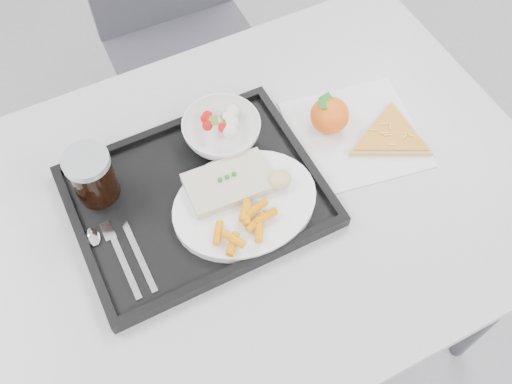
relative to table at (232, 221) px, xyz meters
name	(u,v)px	position (x,y,z in m)	size (l,w,h in m)	color
room	(391,56)	(0.00, -0.30, 0.72)	(6.04, 7.04, 2.84)	gray
table	(232,221)	(0.00, 0.00, 0.00)	(1.20, 0.80, 0.75)	silver
chair	(178,23)	(0.17, 0.72, -0.15)	(0.43, 0.43, 0.93)	#3B3A42
tray	(197,197)	(-0.05, 0.04, 0.08)	(0.45, 0.35, 0.03)	black
dinner_plate	(245,204)	(0.02, -0.03, 0.09)	(0.27, 0.27, 0.02)	white
fish_fillet	(229,183)	(0.01, 0.02, 0.11)	(0.16, 0.10, 0.03)	beige
bread_roll	(279,180)	(0.09, -0.02, 0.12)	(0.06, 0.05, 0.03)	#D3C07E
salad_bowl	(222,130)	(0.05, 0.14, 0.11)	(0.15, 0.15, 0.05)	white
cola_glass	(92,175)	(-0.21, 0.13, 0.14)	(0.08, 0.08, 0.11)	black
cutlery	(117,249)	(-0.22, 0.00, 0.08)	(0.08, 0.17, 0.01)	silver
napkin	(355,134)	(0.29, 0.03, 0.07)	(0.29, 0.28, 0.00)	silver
tangerine	(330,115)	(0.26, 0.08, 0.10)	(0.10, 0.10, 0.07)	#FFA800
pizza_slice	(391,136)	(0.35, -0.01, 0.08)	(0.20, 0.20, 0.02)	tan
carrot_pile	(246,224)	(0.00, -0.07, 0.11)	(0.13, 0.09, 0.02)	orange
salad_contents	(225,121)	(0.06, 0.15, 0.12)	(0.08, 0.08, 0.02)	#BA0E0A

